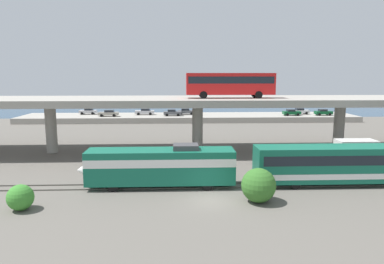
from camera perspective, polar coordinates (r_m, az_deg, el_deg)
The scene contains 20 objects.
ground_plane at distance 30.99m, azimuth 3.02°, elevation -11.05°, with size 260.00×260.00×0.00m, color #605B54.
rail_strip_near at distance 34.03m, azimuth 2.50°, elevation -9.06°, with size 110.00×0.12×0.12m, color #59544C.
rail_strip_far at distance 35.45m, azimuth 2.30°, elevation -8.30°, with size 110.00×0.12×0.12m, color #59544C.
train_locomotive at distance 34.11m, azimuth -6.27°, elevation -5.33°, with size 15.08×3.04×4.18m.
train_coach_lead at distance 38.41m, azimuth 25.41°, elevation -4.57°, with size 20.46×3.04×3.86m.
highway_overpass at distance 49.17m, azimuth 0.91°, elevation 4.74°, with size 96.00×11.59×7.62m.
transit_bus_on_overpass at distance 48.64m, azimuth 6.19°, elevation 7.93°, with size 12.00×2.68×3.40m.
service_truck_west at distance 47.18m, azimuth 25.99°, elevation -2.84°, with size 6.80×2.46×3.04m.
pier_parking_lot at distance 84.59m, azimuth -0.46°, elevation 2.37°, with size 79.22×11.89×1.28m, color #9E998E.
parked_car_0 at distance 83.43m, azimuth -13.40°, elevation 3.00°, with size 4.58×1.89×1.50m.
parked_car_1 at distance 89.04m, azimuth 20.55°, elevation 3.04°, with size 4.04×1.82×1.50m.
parked_car_2 at distance 82.67m, azimuth -3.21°, elevation 3.18°, with size 4.16×2.00×1.50m.
parked_car_3 at distance 86.30m, azimuth 15.86°, elevation 3.10°, with size 4.04×1.96×1.50m.
parked_car_4 at distance 89.26m, azimuth -16.51°, elevation 3.26°, with size 4.10×1.94×1.50m.
parked_car_5 at distance 85.47m, azimuth -7.68°, elevation 3.31°, with size 4.60×1.94×1.50m.
parked_car_6 at distance 89.92m, azimuth 17.15°, elevation 3.27°, with size 4.10×1.83×1.50m.
parked_car_7 at distance 85.19m, azimuth -1.00°, elevation 3.37°, with size 4.21×1.91×1.50m.
harbor_water at distance 107.51m, azimuth -0.87°, elevation 3.49°, with size 140.00×36.00×0.01m, color navy.
shrub_left at distance 31.69m, azimuth -26.12°, elevation -9.53°, with size 2.10×2.10×2.10m, color #3A862E.
shrub_right at distance 30.66m, azimuth 10.76°, elevation -8.51°, with size 2.95×2.95×2.95m, color #356D27.
Camera 1 is at (-2.80, -28.94, 10.73)m, focal length 32.82 mm.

